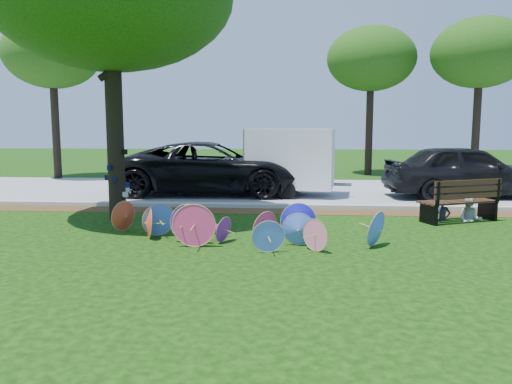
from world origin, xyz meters
TOP-DOWN VIEW (x-y plane):
  - ground at (0.00, 0.00)m, footprint 90.00×90.00m
  - mulch_strip at (0.00, 4.50)m, footprint 90.00×1.00m
  - curb at (0.00, 5.20)m, footprint 90.00×0.30m
  - street at (0.00, 9.35)m, footprint 90.00×8.00m
  - parasol_pile at (0.15, 0.56)m, footprint 6.25×2.25m
  - black_van at (-1.61, 8.16)m, footprint 6.94×3.39m
  - dark_pickup at (7.30, 7.93)m, footprint 5.63×2.74m
  - cargo_trailer at (1.29, 7.91)m, footprint 3.18×2.25m
  - park_bench at (5.65, 3.40)m, footprint 2.26×1.58m
  - person_left at (5.30, 3.45)m, footprint 0.44×0.31m
  - person_right at (6.00, 3.45)m, footprint 0.72×0.64m
  - bg_trees at (1.74, 14.48)m, footprint 24.04×7.34m

SIDE VIEW (x-z plane):
  - ground at x=0.00m, z-range 0.00..0.00m
  - mulch_strip at x=0.00m, z-range 0.00..0.01m
  - street at x=0.00m, z-range 0.00..0.01m
  - curb at x=0.00m, z-range 0.00..0.12m
  - parasol_pile at x=0.15m, z-range -0.08..0.83m
  - park_bench at x=5.65m, z-range 0.00..1.10m
  - person_left at x=5.30m, z-range 0.00..1.14m
  - person_right at x=6.00m, z-range 0.00..1.23m
  - dark_pickup at x=7.30m, z-range 0.00..1.85m
  - black_van at x=-1.61m, z-range 0.00..1.90m
  - cargo_trailer at x=1.29m, z-range 0.00..2.67m
  - bg_trees at x=1.74m, z-range 2.07..9.47m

